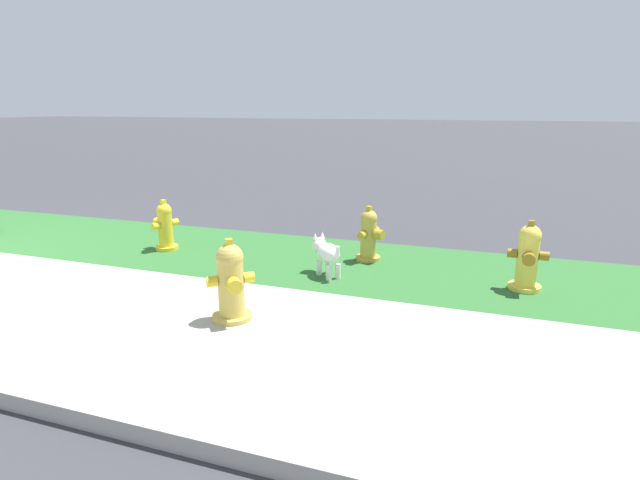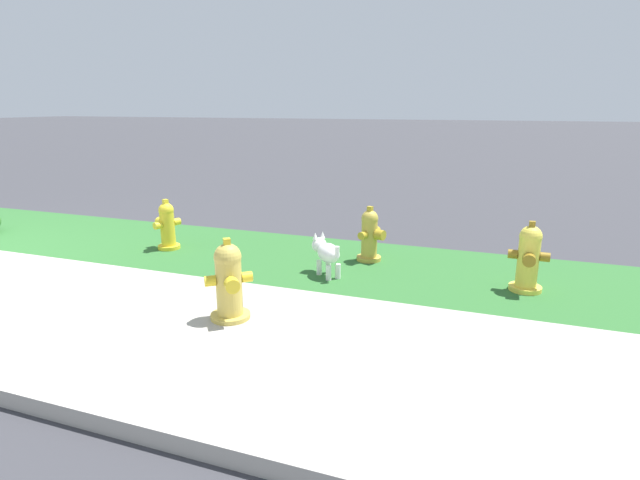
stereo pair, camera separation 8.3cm
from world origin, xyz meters
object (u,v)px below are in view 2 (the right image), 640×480
Objects in this scene: small_white_dog at (326,253)px; fire_hydrant_at_driveway at (370,235)px; fire_hydrant_across_street at (528,258)px; fire_hydrant_far_end at (229,282)px; fire_hydrant_by_grass_verge at (167,226)px.

fire_hydrant_at_driveway is at bearing -71.98° from small_white_dog.
fire_hydrant_far_end is (-2.41, -1.59, 0.01)m from fire_hydrant_across_street.
small_white_dog is at bearing -5.80° from fire_hydrant_at_driveway.
fire_hydrant_at_driveway is at bearing -60.51° from fire_hydrant_by_grass_verge.
fire_hydrant_at_driveway is 0.91× the size of fire_hydrant_far_end.
fire_hydrant_by_grass_verge is 2.57m from fire_hydrant_at_driveway.
fire_hydrant_by_grass_verge is 0.91× the size of fire_hydrant_across_street.
fire_hydrant_far_end reaches higher than fire_hydrant_across_street.
fire_hydrant_by_grass_verge is 2.26m from small_white_dog.
fire_hydrant_at_driveway reaches higher than fire_hydrant_by_grass_verge.
fire_hydrant_at_driveway is (2.54, 0.39, 0.00)m from fire_hydrant_by_grass_verge.
fire_hydrant_at_driveway is 2.15m from fire_hydrant_far_end.
fire_hydrant_across_street is at bearing -131.32° from small_white_dog.
fire_hydrant_by_grass_verge is 0.99× the size of fire_hydrant_at_driveway.
fire_hydrant_at_driveway reaches higher than small_white_dog.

